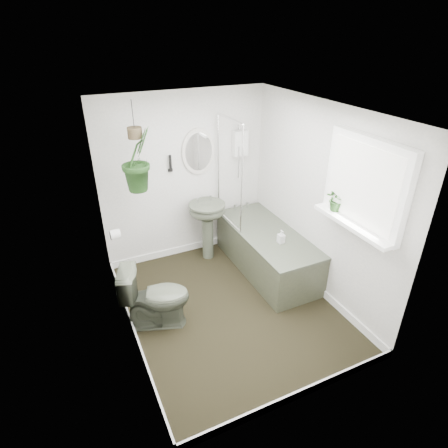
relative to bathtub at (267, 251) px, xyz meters
name	(u,v)px	position (x,y,z in m)	size (l,w,h in m)	color
floor	(229,307)	(-0.80, -0.50, -0.30)	(2.30, 2.80, 0.02)	black
ceiling	(231,109)	(-0.80, -0.50, 2.02)	(2.30, 2.80, 0.02)	white
wall_back	(185,178)	(-0.80, 0.91, 0.86)	(2.30, 0.02, 2.30)	silver
wall_front	(311,301)	(-0.80, -1.91, 0.86)	(2.30, 0.02, 2.30)	silver
wall_left	(119,246)	(-1.96, -0.50, 0.86)	(0.02, 2.80, 2.30)	silver
wall_right	(319,202)	(0.36, -0.50, 0.86)	(0.02, 2.80, 2.30)	silver
skirting	(229,303)	(-0.80, -0.50, -0.24)	(2.30, 2.80, 0.10)	white
bathtub	(267,251)	(0.00, 0.00, 0.00)	(0.72, 1.72, 0.58)	#474D3E
bath_screen	(229,173)	(-0.33, 0.49, 0.99)	(0.04, 0.72, 1.40)	silver
shower_box	(240,143)	(0.00, 0.84, 1.26)	(0.20, 0.10, 0.35)	white
oval_mirror	(199,152)	(-0.60, 0.87, 1.21)	(0.46, 0.03, 0.62)	beige
wall_sconce	(170,163)	(-1.00, 0.86, 1.11)	(0.04, 0.04, 0.22)	black
toilet_roll_holder	(115,234)	(-1.90, 0.20, 0.61)	(0.11, 0.11, 0.11)	white
window_recess	(365,184)	(0.29, -1.20, 1.36)	(0.08, 1.00, 0.90)	white
window_sill	(352,224)	(0.22, -1.20, 0.94)	(0.18, 1.00, 0.04)	white
window_blinds	(362,185)	(0.24, -1.20, 1.36)	(0.01, 0.86, 0.76)	white
toilet	(156,297)	(-1.65, -0.41, 0.08)	(0.41, 0.73, 0.74)	#474D3E
pedestal_sink	(208,231)	(-0.60, 0.62, 0.13)	(0.50, 0.42, 0.85)	#474D3E
sill_plant	(337,199)	(0.25, -0.90, 1.09)	(0.23, 0.20, 0.25)	black
hanging_plant	(138,160)	(-1.50, 0.45, 1.35)	(0.40, 0.32, 0.73)	black
soap_bottle	(281,237)	(0.01, -0.30, 0.38)	(0.08, 0.08, 0.17)	black
hanging_pot	(135,133)	(-1.50, 0.45, 1.66)	(0.16, 0.16, 0.12)	#3D3220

